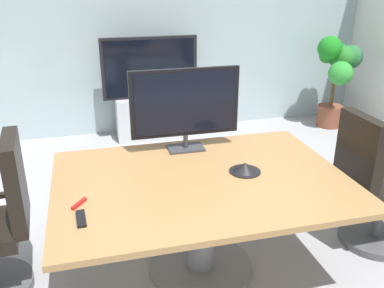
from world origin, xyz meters
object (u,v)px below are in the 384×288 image
office_chair_right (372,193)px  remote_control (81,219)px  wall_display_unit (151,105)px  potted_plant (338,69)px  conference_table (201,200)px  conference_phone (245,168)px  tv_monitor (185,105)px

office_chair_right → remote_control: (-2.15, -0.30, 0.29)m
remote_control → wall_display_unit: bearing=70.5°
office_chair_right → potted_plant: potted_plant is taller
office_chair_right → potted_plant: 2.86m
conference_table → conference_phone: 0.38m
wall_display_unit → potted_plant: wall_display_unit is taller
office_chair_right → conference_phone: size_ratio=4.95×
tv_monitor → conference_phone: size_ratio=3.82×
potted_plant → wall_display_unit: bearing=174.8°
potted_plant → remote_control: size_ratio=7.46×
office_chair_right → remote_control: office_chair_right is taller
wall_display_unit → potted_plant: size_ratio=1.03×
tv_monitor → wall_display_unit: bearing=87.9°
wall_display_unit → conference_phone: wall_display_unit is taller
wall_display_unit → conference_phone: 2.76m
conference_table → remote_control: 0.87m
conference_table → wall_display_unit: 2.75m
tv_monitor → remote_control: size_ratio=4.94×
conference_table → tv_monitor: 0.74m
tv_monitor → potted_plant: (2.60, 1.99, -0.27)m
conference_table → conference_phone: size_ratio=8.89×
remote_control → potted_plant: bearing=36.4°
tv_monitor → conference_phone: bearing=-59.5°
office_chair_right → remote_control: bearing=97.6°
potted_plant → conference_phone: (-2.30, -2.50, -0.05)m
conference_table → tv_monitor: (0.02, 0.53, 0.52)m
conference_table → wall_display_unit: (0.10, 2.74, -0.13)m
wall_display_unit → conference_table: bearing=-92.1°
conference_table → potted_plant: potted_plant is taller
office_chair_right → potted_plant: bearing=-26.7°
tv_monitor → conference_phone: tv_monitor is taller
potted_plant → conference_phone: size_ratio=5.77×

